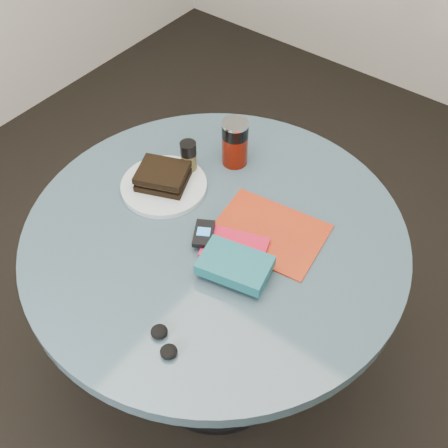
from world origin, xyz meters
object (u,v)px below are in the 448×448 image
Objects in this scene: magazine at (269,232)px; headphones at (164,341)px; red_book at (235,248)px; mp3_player at (204,234)px; plate at (164,186)px; soda_can at (235,143)px; sandwich at (163,176)px; table at (216,270)px; pepper_grinder at (189,158)px; novel at (235,265)px.

headphones reaches higher than magazine.
mp3_player is at bearing 173.15° from red_book.
soda_can is (0.09, 0.21, 0.06)m from plate.
soda_can reaches higher than plate.
table is at bearing -11.89° from sandwich.
headphones is (-0.00, -0.41, 0.01)m from magazine.
red_book is 1.61× the size of mp3_player.
pepper_grinder is 0.32m from magazine.
soda_can reaches higher than magazine.
table is at bearing 145.97° from red_book.
magazine is at bearing 45.43° from mp3_player.
mp3_player is at bearing -142.22° from magazine.
plate reaches higher than magazine.
plate is 0.30m from red_book.
soda_can is 1.35× the size of pepper_grinder.
headphones is (0.03, -0.31, -0.00)m from red_book.
sandwich is 0.33m from magazine.
soda_can reaches higher than red_book.
sandwich is 0.23m from soda_can.
table is at bearing 109.19° from headphones.
red_book reaches higher than magazine.
sandwich is 0.60× the size of magazine.
table is at bearing -64.05° from soda_can.
mp3_player is (-0.08, -0.02, 0.01)m from red_book.
table is 6.35× the size of red_book.
headphones is at bearing -104.65° from novel.
pepper_grinder is (-0.20, 0.14, 0.22)m from table.
pepper_grinder is 0.32m from red_book.
pepper_grinder is 0.38m from novel.
mp3_player reaches higher than plate.
table is 9.87× the size of headphones.
pepper_grinder is at bearing 130.79° from red_book.
plate is at bearing -38.78° from sandwich.
soda_can is at bearing 136.79° from magazine.
sandwich is at bearing -101.83° from pepper_grinder.
sandwich reaches higher than headphones.
red_book is at bearing -14.18° from table.
pepper_grinder reaches higher than red_book.
table is 0.32m from pepper_grinder.
magazine is at bearing 6.82° from plate.
soda_can is at bearing 114.17° from novel.
red_book is at bearing -53.35° from soda_can.
soda_can is at bearing 55.72° from pepper_grinder.
plate is 2.27× the size of pepper_grinder.
sandwich is at bearing 131.59° from headphones.
magazine is at bearing 80.69° from novel.
table is 6.05× the size of sandwich.
plate is at bearing 147.74° from novel.
headphones is (0.33, -0.37, -0.03)m from sandwich.
novel is at bearing -53.27° from soda_can.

